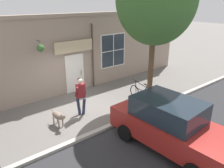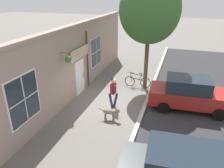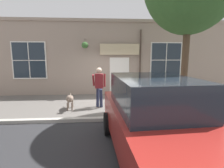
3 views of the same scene
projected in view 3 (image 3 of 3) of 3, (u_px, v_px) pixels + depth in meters
ground_plane at (108, 104)px, 7.96m from camera, size 90.00×90.00×0.00m
storefront_facade at (106, 57)px, 9.92m from camera, size 0.95×18.00×4.19m
pedestrian_walking at (99, 83)px, 7.41m from camera, size 0.53×0.58×1.74m
dog_on_leash at (70, 99)px, 7.16m from camera, size 1.09×0.36×0.69m
leaning_bicycle at (177, 101)px, 7.08m from camera, size 1.74×0.19×1.00m
parked_car_mid_block at (155, 119)px, 3.69m from camera, size 4.39×2.12×1.75m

